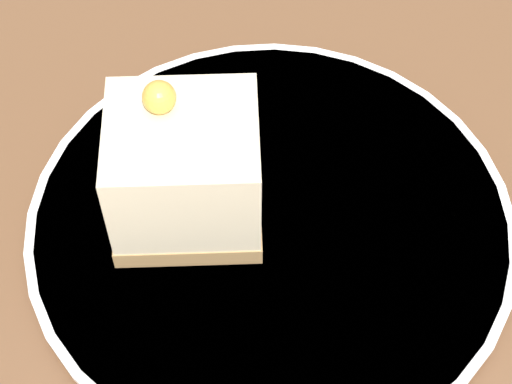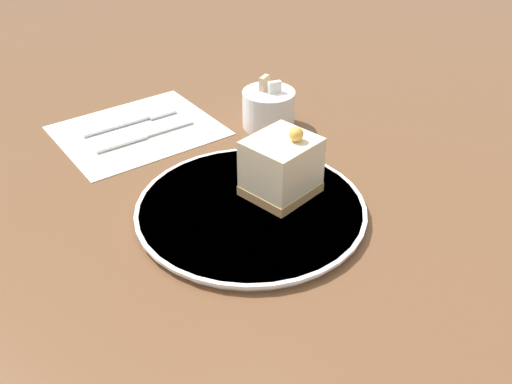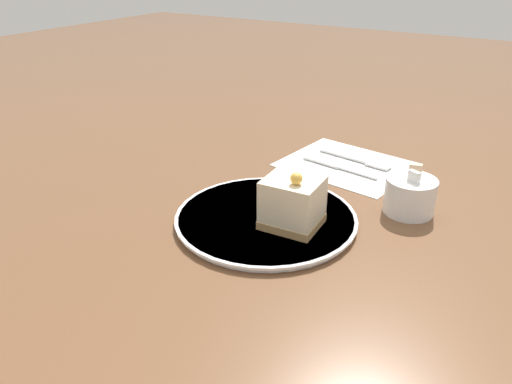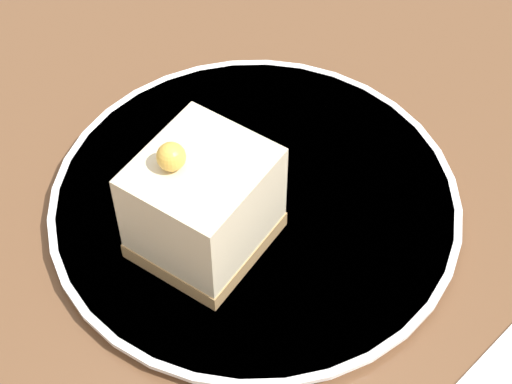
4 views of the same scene
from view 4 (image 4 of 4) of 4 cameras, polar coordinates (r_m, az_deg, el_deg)
ground_plane at (r=0.60m, az=2.45°, el=-1.53°), size 4.00×4.00×0.00m
plate at (r=0.60m, az=-0.06°, el=-0.74°), size 0.29×0.29×0.01m
cake_slice at (r=0.55m, az=-3.56°, el=-0.82°), size 0.08×0.09×0.09m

